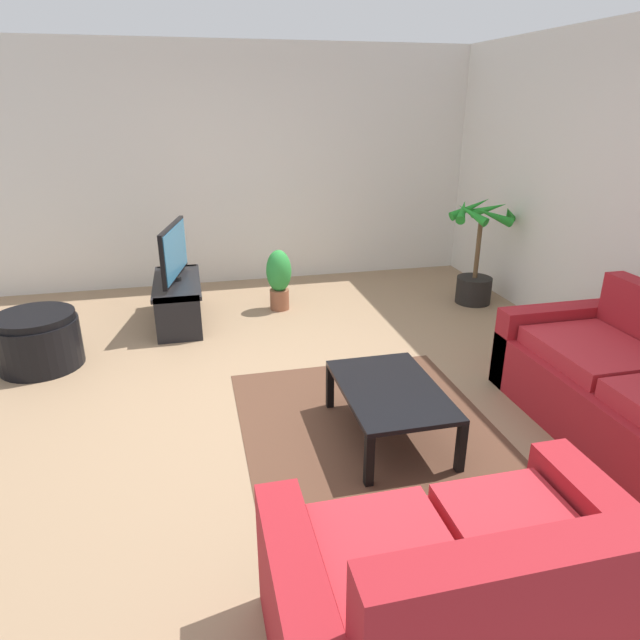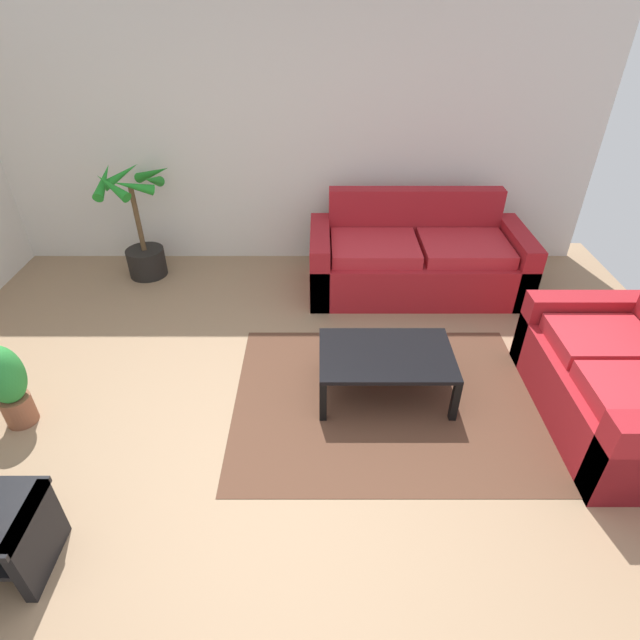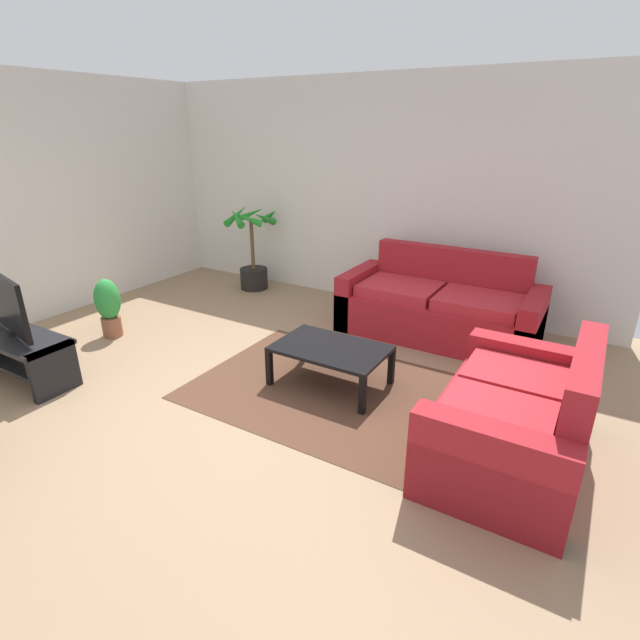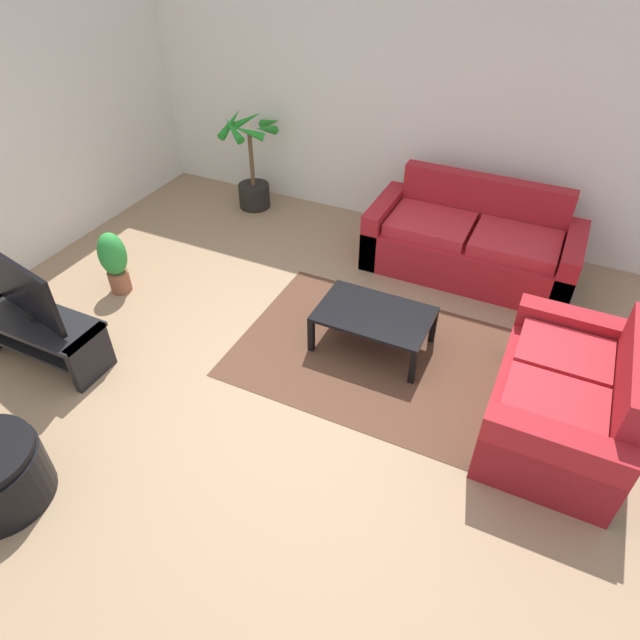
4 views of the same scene
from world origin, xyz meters
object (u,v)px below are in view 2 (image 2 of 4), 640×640
at_px(potted_plant_small, 5,384).
at_px(couch_main, 415,260).
at_px(potted_palm, 139,232).
at_px(couch_loveseat, 621,386).
at_px(coffee_table, 385,358).

bearing_deg(potted_plant_small, couch_main, 31.43).
bearing_deg(couch_main, potted_palm, 174.27).
height_order(couch_loveseat, potted_palm, potted_palm).
xyz_separation_m(couch_main, couch_loveseat, (1.11, -1.82, -0.00)).
relative_size(couch_main, coffee_table, 2.14).
xyz_separation_m(coffee_table, potted_palm, (-2.27, 1.81, 0.16)).
bearing_deg(potted_palm, couch_main, -5.73).
height_order(coffee_table, potted_palm, potted_palm).
distance_m(coffee_table, potted_plant_small, 2.58).
bearing_deg(couch_main, potted_plant_small, -148.57).
relative_size(couch_main, potted_plant_small, 3.18).
distance_m(couch_loveseat, potted_plant_small, 4.13).
bearing_deg(couch_loveseat, potted_palm, 151.45).
xyz_separation_m(couch_loveseat, potted_plant_small, (-4.13, -0.03, 0.06)).
bearing_deg(coffee_table, potted_plant_small, -173.19).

